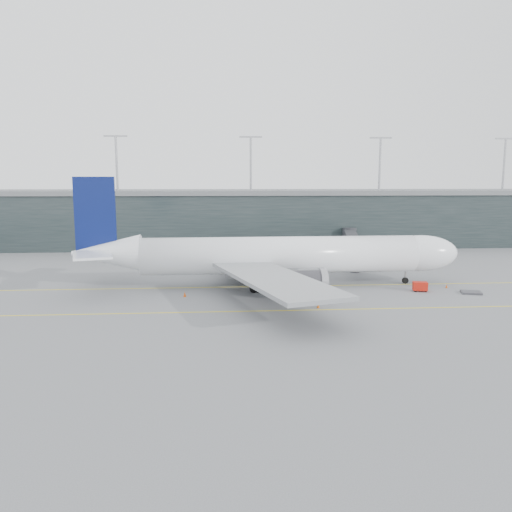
{
  "coord_description": "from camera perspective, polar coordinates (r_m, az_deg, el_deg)",
  "views": [
    {
      "loc": [
        -3.54,
        -86.07,
        17.48
      ],
      "look_at": [
        2.54,
        -4.0,
        5.23
      ],
      "focal_mm": 35.0,
      "sensor_mm": 36.0,
      "label": 1
    }
  ],
  "objects": [
    {
      "name": "uld_a",
      "position": [
        96.91,
        -5.1,
        -1.34
      ],
      "size": [
        2.5,
        2.18,
        1.97
      ],
      "rotation": [
        0.0,
        0.0,
        -0.23
      ],
      "color": "#39383D",
      "rests_on": "ground"
    },
    {
      "name": "ground",
      "position": [
        87.9,
        -1.85,
        -3.01
      ],
      "size": [
        320.0,
        320.0,
        0.0
      ],
      "primitive_type": "plane",
      "color": "#5E5E63",
      "rests_on": "ground"
    },
    {
      "name": "terminal",
      "position": [
        144.45,
        -2.83,
        4.54
      ],
      "size": [
        240.0,
        36.0,
        29.0
      ],
      "color": "black",
      "rests_on": "ground"
    },
    {
      "name": "uld_b",
      "position": [
        100.1,
        -2.76,
        -1.0
      ],
      "size": [
        2.46,
        2.12,
        1.97
      ],
      "rotation": [
        0.0,
        0.0,
        -0.19
      ],
      "color": "#39383D",
      "rests_on": "ground"
    },
    {
      "name": "main_aircraft",
      "position": [
        83.9,
        2.41,
        0.0
      ],
      "size": [
        65.14,
        61.39,
        18.31
      ],
      "rotation": [
        0.0,
        0.0,
        0.01
      ],
      "color": "white",
      "rests_on": "ground"
    },
    {
      "name": "taxiline_a",
      "position": [
        83.99,
        -1.73,
        -3.54
      ],
      "size": [
        160.0,
        0.25,
        0.02
      ],
      "primitive_type": "cube",
      "color": "yellow",
      "rests_on": "ground"
    },
    {
      "name": "gse_cart",
      "position": [
        84.66,
        18.24,
        -3.29
      ],
      "size": [
        2.5,
        1.88,
        1.53
      ],
      "rotation": [
        0.0,
        0.0,
        -0.22
      ],
      "color": "red",
      "rests_on": "ground"
    },
    {
      "name": "jet_bridge",
      "position": [
        111.65,
        10.24,
        1.57
      ],
      "size": [
        11.13,
        43.97,
        5.8
      ],
      "rotation": [
        0.0,
        0.0,
        -0.22
      ],
      "color": "#2C2D32",
      "rests_on": "ground"
    },
    {
      "name": "cone_wing_stbd",
      "position": [
        70.58,
        7.12,
        -5.64
      ],
      "size": [
        0.45,
        0.45,
        0.71
      ],
      "primitive_type": "cone",
      "color": "#CB540B",
      "rests_on": "ground"
    },
    {
      "name": "baggage_dolly",
      "position": [
        86.12,
        23.37,
        -3.83
      ],
      "size": [
        3.52,
        3.12,
        0.3
      ],
      "primitive_type": "cube",
      "rotation": [
        0.0,
        0.0,
        -0.28
      ],
      "color": "#3B3B40",
      "rests_on": "ground"
    },
    {
      "name": "cone_tail",
      "position": [
        77.54,
        -8.15,
        -4.36
      ],
      "size": [
        0.48,
        0.48,
        0.77
      ],
      "primitive_type": "cone",
      "color": "#E3510C",
      "rests_on": "ground"
    },
    {
      "name": "cone_wing_port",
      "position": [
        98.67,
        2.02,
        -1.53
      ],
      "size": [
        0.45,
        0.45,
        0.72
      ],
      "primitive_type": "cone",
      "color": "#EE500D",
      "rests_on": "ground"
    },
    {
      "name": "uld_c",
      "position": [
        97.99,
        -2.26,
        -1.23
      ],
      "size": [
        2.51,
        2.26,
        1.88
      ],
      "rotation": [
        0.0,
        0.0,
        0.35
      ],
      "color": "#39383D",
      "rests_on": "ground"
    },
    {
      "name": "taxiline_b",
      "position": [
        68.44,
        -1.14,
        -6.32
      ],
      "size": [
        160.0,
        0.25,
        0.02
      ],
      "primitive_type": "cube",
      "color": "yellow",
      "rests_on": "ground"
    },
    {
      "name": "taxiline_lead_main",
      "position": [
        107.84,
        0.36,
        -0.86
      ],
      "size": [
        0.25,
        60.0,
        0.02
      ],
      "primitive_type": "cube",
      "color": "yellow",
      "rests_on": "ground"
    },
    {
      "name": "cone_nose",
      "position": [
        88.97,
        20.95,
        -3.23
      ],
      "size": [
        0.39,
        0.39,
        0.62
      ],
      "primitive_type": "cone",
      "color": "#CD4D0B",
      "rests_on": "ground"
    }
  ]
}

